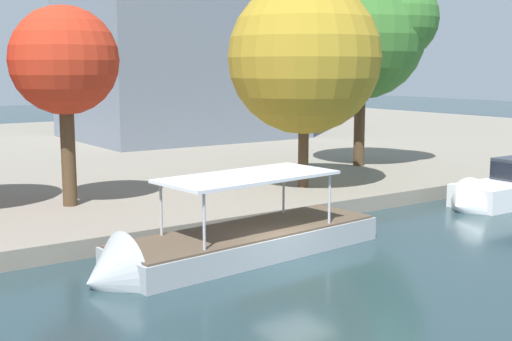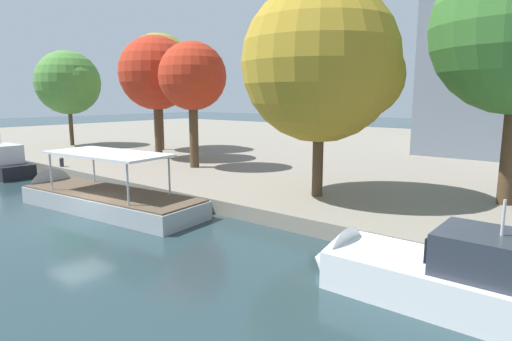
{
  "view_description": "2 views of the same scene",
  "coord_description": "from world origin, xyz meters",
  "px_view_note": "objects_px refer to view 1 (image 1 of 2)",
  "views": [
    {
      "loc": [
        -14.68,
        -18.54,
        7.03
      ],
      "look_at": [
        2.74,
        6.41,
        2.38
      ],
      "focal_mm": 47.56,
      "sensor_mm": 36.0,
      "label": 1
    },
    {
      "loc": [
        19.04,
        -10.05,
        5.86
      ],
      "look_at": [
        7.33,
        4.39,
        2.67
      ],
      "focal_mm": 30.15,
      "sensor_mm": 36.0,
      "label": 2
    }
  ],
  "objects_px": {
    "tree_2": "(61,59)",
    "tour_boat_1": "(225,249)",
    "tree_3": "(370,31)",
    "tree_1": "(306,56)"
  },
  "relations": [
    {
      "from": "tree_1",
      "to": "tree_3",
      "type": "bearing_deg",
      "value": 24.26
    },
    {
      "from": "tree_3",
      "to": "tree_1",
      "type": "bearing_deg",
      "value": -155.74
    },
    {
      "from": "tour_boat_1",
      "to": "tree_3",
      "type": "height_order",
      "value": "tree_3"
    },
    {
      "from": "tree_1",
      "to": "tree_3",
      "type": "xyz_separation_m",
      "value": [
        8.15,
        3.67,
        1.64
      ]
    },
    {
      "from": "tour_boat_1",
      "to": "tree_1",
      "type": "xyz_separation_m",
      "value": [
        9.56,
        7.18,
        7.23
      ]
    },
    {
      "from": "tree_2",
      "to": "tree_3",
      "type": "bearing_deg",
      "value": 4.1
    },
    {
      "from": "tree_2",
      "to": "tour_boat_1",
      "type": "bearing_deg",
      "value": -74.46
    },
    {
      "from": "tree_2",
      "to": "tree_3",
      "type": "height_order",
      "value": "tree_3"
    },
    {
      "from": "tree_3",
      "to": "tree_2",
      "type": "bearing_deg",
      "value": -175.9
    },
    {
      "from": "tour_boat_1",
      "to": "tree_2",
      "type": "distance_m",
      "value": 12.02
    }
  ]
}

